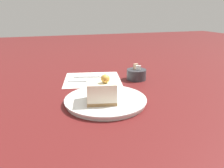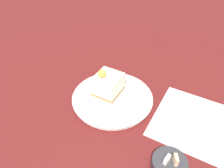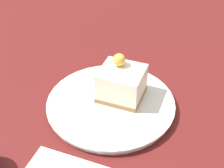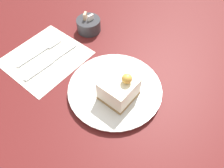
% 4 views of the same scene
% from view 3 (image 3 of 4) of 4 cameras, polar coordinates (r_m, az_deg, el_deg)
% --- Properties ---
extents(ground_plane, '(4.00, 4.00, 0.00)m').
position_cam_3_polar(ground_plane, '(0.64, -0.60, -2.98)').
color(ground_plane, '#5B1919').
extents(plate, '(0.25, 0.25, 0.02)m').
position_cam_3_polar(plate, '(0.62, -0.23, -3.64)').
color(plate, silver).
rests_on(plate, ground_plane).
extents(cake_slice, '(0.09, 0.10, 0.09)m').
position_cam_3_polar(cake_slice, '(0.61, 1.75, 0.28)').
color(cake_slice, '#9E7547').
rests_on(cake_slice, plate).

